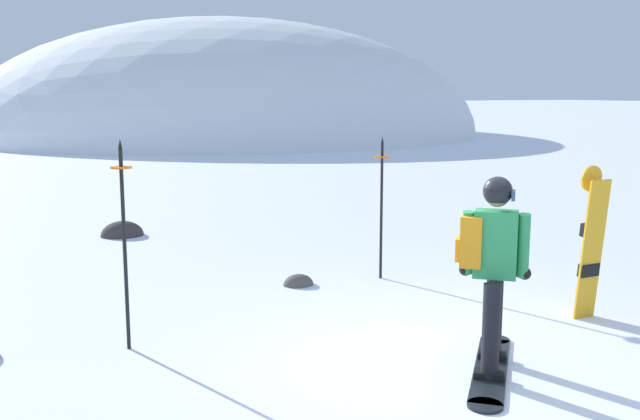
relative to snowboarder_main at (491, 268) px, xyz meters
The scene contains 8 objects.
ground_plane 1.02m from the snowboarder_main, 134.65° to the left, with size 300.00×300.00×0.00m, color white.
ridge_peak_main 34.94m from the snowboarder_main, 74.82° to the left, with size 28.02×25.22×12.64m.
snowboarder_main is the anchor object (origin of this frame).
spare_snowboard 2.03m from the snowboarder_main, 19.99° to the left, with size 0.28×0.17×1.66m.
piste_marker_near 3.25m from the snowboarder_main, 76.01° to the left, with size 0.20×0.20×1.85m.
piste_marker_far 3.34m from the snowboarder_main, 144.69° to the left, with size 0.20×0.20×1.99m.
rock_dark 7.75m from the snowboarder_main, 102.81° to the left, with size 0.72×0.61×0.50m.
rock_mid 3.45m from the snowboarder_main, 95.56° to the left, with size 0.39×0.33×0.27m.
Camera 1 is at (-3.66, -5.12, 2.42)m, focal length 40.70 mm.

